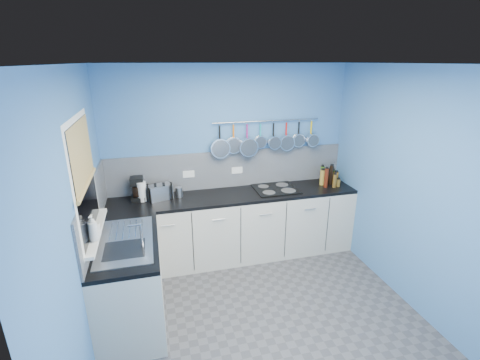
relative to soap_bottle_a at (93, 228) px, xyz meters
name	(u,v)px	position (x,y,z in m)	size (l,w,h in m)	color
floor	(263,315)	(1.53, -0.09, -1.18)	(3.20, 3.00, 0.02)	#47474C
ceiling	(270,63)	(1.53, -0.09, 1.34)	(3.20, 3.00, 0.02)	white
wall_back	(229,161)	(1.53, 1.42, 0.08)	(3.20, 0.02, 2.50)	#4174B1
wall_front	(358,316)	(1.53, -1.60, 0.08)	(3.20, 0.02, 2.50)	#4174B1
wall_left	(79,225)	(-0.08, -0.09, 0.08)	(0.02, 3.00, 2.50)	#4174B1
wall_right	(412,190)	(3.14, -0.09, 0.08)	(0.02, 3.00, 2.50)	#4174B1
backsplash_back	(230,169)	(1.53, 1.39, -0.02)	(3.20, 0.02, 0.50)	gray
backsplash_left	(94,207)	(-0.06, 0.51, -0.02)	(0.02, 1.80, 0.50)	gray
cabinet_run_back	(235,227)	(1.53, 1.11, -0.74)	(3.20, 0.60, 0.86)	beige
worktop_back	(235,196)	(1.53, 1.11, -0.29)	(3.20, 0.60, 0.04)	black
cabinet_run_left	(131,282)	(0.23, 0.21, -0.74)	(0.60, 1.20, 0.86)	beige
worktop_left	(126,242)	(0.23, 0.21, -0.29)	(0.60, 1.20, 0.04)	black
window_frame	(84,179)	(-0.05, 0.21, 0.38)	(0.01, 1.00, 1.10)	white
window_glass	(85,179)	(-0.04, 0.21, 0.38)	(0.01, 0.90, 1.00)	black
bamboo_blind	(82,154)	(-0.03, 0.21, 0.61)	(0.01, 0.90, 0.55)	tan
window_sill	(96,231)	(-0.02, 0.21, -0.13)	(0.10, 0.98, 0.03)	white
sink_unit	(126,240)	(0.23, 0.21, -0.27)	(0.50, 0.95, 0.01)	silver
mixer_tap	(141,235)	(0.39, 0.03, -0.14)	(0.12, 0.08, 0.26)	silver
socket_left	(189,174)	(0.98, 1.38, -0.04)	(0.15, 0.01, 0.09)	white
socket_right	(237,170)	(1.63, 1.38, -0.04)	(0.15, 0.01, 0.09)	white
pot_rail	(267,121)	(2.03, 1.36, 0.61)	(0.02, 0.02, 1.45)	silver
soap_bottle_a	(93,228)	(0.00, 0.00, 0.00)	(0.09, 0.09, 0.24)	white
soap_bottle_b	(94,228)	(0.00, 0.06, -0.03)	(0.08, 0.08, 0.17)	white
paper_towel	(142,192)	(0.38, 1.18, -0.15)	(0.11, 0.11, 0.24)	white
coffee_maker	(137,189)	(0.33, 1.22, -0.12)	(0.16, 0.18, 0.29)	black
toaster	(160,192)	(0.60, 1.19, -0.18)	(0.28, 0.16, 0.18)	silver
canister	(179,192)	(0.83, 1.20, -0.21)	(0.09, 0.09, 0.13)	silver
hob	(276,189)	(2.10, 1.14, -0.26)	(0.56, 0.49, 0.01)	black
pan_0	(220,141)	(1.40, 1.35, 0.39)	(0.26, 0.08, 0.45)	silver
pan_1	(234,138)	(1.58, 1.35, 0.41)	(0.21, 0.05, 0.40)	silver
pan_2	(247,139)	(1.76, 1.35, 0.39)	(0.25, 0.13, 0.44)	silver
pan_3	(260,135)	(1.94, 1.35, 0.43)	(0.17, 0.05, 0.36)	silver
pan_4	(273,135)	(2.12, 1.35, 0.42)	(0.18, 0.10, 0.37)	silver
pan_5	(286,135)	(2.30, 1.35, 0.41)	(0.22, 0.09, 0.41)	silver
pan_6	(299,133)	(2.48, 1.35, 0.42)	(0.18, 0.06, 0.37)	silver
pan_7	(311,132)	(2.67, 1.35, 0.43)	(0.17, 0.12, 0.36)	silver
condiment_0	(333,176)	(2.99, 1.24, -0.19)	(0.05, 0.05, 0.17)	#265919
condiment_1	(327,176)	(2.90, 1.24, -0.18)	(0.07, 0.07, 0.18)	black
condiment_2	(322,175)	(2.82, 1.22, -0.15)	(0.06, 0.06, 0.24)	#3F721E
condiment_3	(336,178)	(2.97, 1.11, -0.18)	(0.07, 0.07, 0.18)	#8C5914
condiment_4	(331,175)	(2.90, 1.13, -0.13)	(0.06, 0.06, 0.27)	black
condiment_5	(322,177)	(2.78, 1.15, -0.16)	(0.07, 0.07, 0.21)	olive
condiment_6	(338,183)	(2.96, 1.02, -0.22)	(0.06, 0.06, 0.10)	brown
condiment_7	(335,181)	(2.90, 1.01, -0.18)	(0.05, 0.05, 0.18)	brown
condiment_8	(326,178)	(2.78, 1.04, -0.14)	(0.05, 0.05, 0.26)	#4C190C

